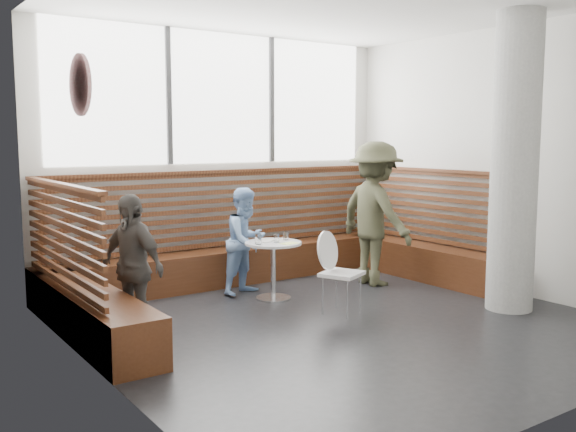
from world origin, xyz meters
TOP-DOWN VIEW (x-y plane):
  - room at (0.00, 0.00)m, footprint 5.00×5.00m
  - booth at (0.00, 1.77)m, footprint 5.00×2.50m
  - concrete_column at (1.85, -0.60)m, footprint 0.50×0.50m
  - wall_art at (-2.46, 0.40)m, footprint 0.03×0.50m
  - cafe_table at (-0.04, 1.24)m, footprint 0.66×0.66m
  - cafe_chair at (0.22, 0.38)m, footprint 0.42×0.41m
  - adult_man at (1.45, 1.14)m, footprint 0.70×1.19m
  - child_back at (-0.15, 1.66)m, footprint 0.74×0.65m
  - child_left at (-1.92, 0.81)m, footprint 0.57×0.86m
  - plate_near at (-0.12, 1.31)m, footprint 0.18×0.18m
  - plate_far at (0.01, 1.37)m, footprint 0.21×0.21m
  - glass_left at (-0.27, 1.21)m, footprint 0.08×0.08m
  - glass_mid at (-0.02, 1.20)m, footprint 0.06×0.06m
  - glass_right at (0.17, 1.29)m, footprint 0.06×0.06m
  - menu_card at (0.06, 1.05)m, footprint 0.23×0.17m

SIDE VIEW (x-z plane):
  - booth at x=0.00m, z-range -0.31..1.13m
  - cafe_table at x=-0.04m, z-range 0.15..0.82m
  - cafe_chair at x=0.22m, z-range 0.07..0.95m
  - child_back at x=-0.15m, z-range 0.00..1.28m
  - menu_card at x=0.06m, z-range 0.67..0.68m
  - plate_near at x=-0.12m, z-range 0.67..0.69m
  - child_left at x=-1.92m, z-range 0.00..1.36m
  - plate_far at x=0.01m, z-range 0.67..0.69m
  - glass_right at x=0.17m, z-range 0.67..0.77m
  - glass_mid at x=-0.02m, z-range 0.67..0.78m
  - glass_left at x=-0.27m, z-range 0.67..0.79m
  - adult_man at x=1.45m, z-range 0.00..1.83m
  - concrete_column at x=1.85m, z-range 0.00..3.20m
  - room at x=0.00m, z-range 0.00..3.20m
  - wall_art at x=-2.46m, z-range 2.05..2.55m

